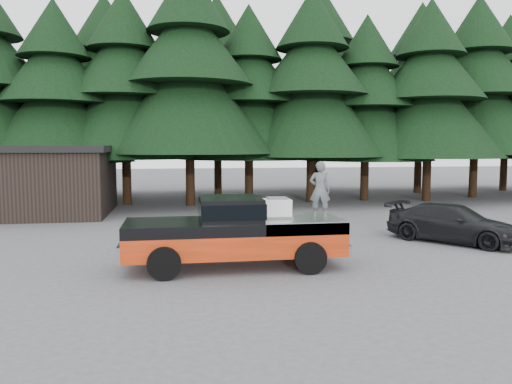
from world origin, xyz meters
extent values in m
plane|color=#49494C|center=(0.00, 0.00, 0.00)|extent=(120.00, 120.00, 0.00)
cube|color=black|center=(-0.37, 0.05, 1.62)|extent=(1.66, 1.90, 0.59)
cube|color=silver|center=(0.92, 0.12, 1.58)|extent=(0.72, 0.60, 0.49)
imported|color=#505557|center=(2.07, -0.11, 2.11)|extent=(0.66, 0.54, 1.55)
imported|color=black|center=(7.57, 2.42, 0.65)|extent=(4.21, 4.62, 1.30)
cube|color=black|center=(-9.00, 12.00, 1.50)|extent=(8.00, 6.00, 3.00)
cube|color=black|center=(-9.00, 12.00, 3.15)|extent=(8.40, 6.40, 0.30)
camera|label=1|loc=(-1.82, -13.16, 3.30)|focal=35.00mm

